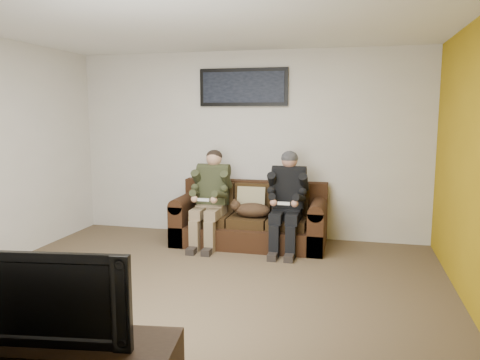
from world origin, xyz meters
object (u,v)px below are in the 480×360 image
(person_left, at_px, (211,193))
(person_right, at_px, (287,196))
(television, at_px, (56,294))
(cat, at_px, (251,210))
(framed_poster, at_px, (243,87))
(sofa, at_px, (251,221))

(person_left, xyz_separation_m, person_right, (1.02, 0.00, 0.00))
(person_left, bearing_deg, television, -87.12)
(cat, xyz_separation_m, framed_poster, (-0.24, 0.58, 1.60))
(person_left, distance_m, person_right, 1.02)
(sofa, distance_m, person_right, 0.67)
(television, bearing_deg, sofa, 76.92)
(sofa, bearing_deg, framed_poster, 116.87)
(person_left, xyz_separation_m, television, (0.18, -3.61, 0.02))
(person_left, height_order, framed_poster, framed_poster)
(sofa, height_order, person_right, person_right)
(sofa, relative_size, person_left, 1.59)
(person_right, distance_m, television, 3.70)
(sofa, relative_size, cat, 3.03)
(cat, distance_m, framed_poster, 1.72)
(sofa, height_order, framed_poster, framed_poster)
(sofa, relative_size, person_right, 1.58)
(person_right, relative_size, cat, 1.92)
(person_right, xyz_separation_m, framed_poster, (-0.71, 0.56, 1.40))
(person_left, relative_size, person_right, 0.99)
(sofa, distance_m, framed_poster, 1.85)
(person_left, distance_m, television, 3.61)
(person_right, distance_m, framed_poster, 1.67)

